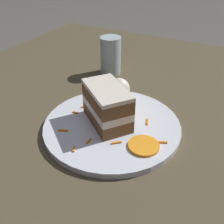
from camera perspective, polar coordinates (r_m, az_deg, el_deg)
name	(u,v)px	position (r m, az deg, el deg)	size (l,w,h in m)	color
ground_plane	(115,124)	(0.65, 0.67, -2.69)	(6.00, 6.00, 0.00)	#4C4742
dining_table	(115,118)	(0.64, 0.68, -1.42)	(1.13, 1.20, 0.04)	#4C422D
plate	(112,126)	(0.58, 0.00, -2.99)	(0.30, 0.30, 0.01)	silver
cake_slice	(107,105)	(0.55, -1.08, 1.45)	(0.14, 0.13, 0.08)	brown
cream_dollop	(119,88)	(0.65, 1.64, 5.18)	(0.05, 0.05, 0.05)	silver
orange_garnish	(144,146)	(0.51, 6.94, -7.28)	(0.06, 0.06, 0.01)	orange
carrot_shreds_scatter	(104,128)	(0.56, -1.77, -3.52)	(0.23, 0.17, 0.00)	orange
drinking_glass	(111,58)	(0.81, -0.31, 11.70)	(0.06, 0.06, 0.11)	silver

